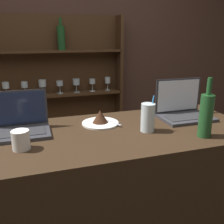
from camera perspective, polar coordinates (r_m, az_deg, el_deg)
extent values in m
cube|color=black|center=(1.61, -2.84, -21.73)|extent=(1.77, 0.68, 1.01)
cube|color=#4C3328|center=(2.68, -11.25, 13.11)|extent=(7.00, 0.06, 2.70)
cube|color=#472D19|center=(2.76, 1.58, 3.21)|extent=(0.03, 0.18, 1.72)
cube|color=#472D19|center=(2.70, -13.59, 2.41)|extent=(1.47, 0.02, 1.72)
cube|color=#472D19|center=(2.73, -12.95, -5.00)|extent=(1.43, 0.18, 0.02)
cube|color=#472D19|center=(2.60, -13.57, 3.82)|extent=(1.43, 0.18, 0.02)
cube|color=#472D19|center=(2.54, -14.25, 13.28)|extent=(1.43, 0.18, 0.02)
cylinder|color=silver|center=(2.60, -22.86, 3.26)|extent=(0.06, 0.06, 0.01)
cylinder|color=silver|center=(2.60, -22.96, 4.16)|extent=(0.01, 0.01, 0.08)
cylinder|color=silver|center=(2.58, -23.14, 5.64)|extent=(0.06, 0.06, 0.06)
cylinder|color=silver|center=(2.59, -19.16, 3.61)|extent=(0.06, 0.06, 0.01)
cylinder|color=silver|center=(2.59, -19.25, 4.49)|extent=(0.01, 0.01, 0.08)
cylinder|color=silver|center=(2.57, -19.39, 5.95)|extent=(0.06, 0.06, 0.06)
cylinder|color=silver|center=(2.59, -15.45, 3.94)|extent=(0.06, 0.06, 0.01)
cylinder|color=silver|center=(2.59, -15.52, 4.80)|extent=(0.01, 0.01, 0.07)
cylinder|color=silver|center=(2.57, -15.64, 6.36)|extent=(0.07, 0.07, 0.07)
cylinder|color=silver|center=(2.60, -11.74, 4.25)|extent=(0.06, 0.06, 0.01)
cylinder|color=silver|center=(2.60, -11.80, 5.11)|extent=(0.01, 0.01, 0.07)
cylinder|color=silver|center=(2.58, -11.88, 6.47)|extent=(0.06, 0.06, 0.05)
cylinder|color=silver|center=(2.63, -8.08, 4.54)|extent=(0.06, 0.06, 0.01)
cylinder|color=silver|center=(2.62, -8.12, 5.39)|extent=(0.01, 0.01, 0.07)
cylinder|color=silver|center=(2.61, -8.18, 6.87)|extent=(0.07, 0.07, 0.06)
cylinder|color=silver|center=(2.66, -4.50, 4.81)|extent=(0.06, 0.06, 0.01)
cylinder|color=silver|center=(2.65, -4.52, 5.68)|extent=(0.01, 0.01, 0.08)
cylinder|color=silver|center=(2.64, -4.55, 7.06)|extent=(0.06, 0.06, 0.05)
cylinder|color=silver|center=(2.70, -1.00, 5.05)|extent=(0.05, 0.05, 0.01)
cylinder|color=silver|center=(2.69, -1.01, 5.87)|extent=(0.01, 0.01, 0.07)
cylinder|color=silver|center=(2.68, -1.02, 7.31)|extent=(0.06, 0.06, 0.07)
cylinder|color=#1E4C23|center=(2.55, -11.54, 16.21)|extent=(0.08, 0.08, 0.22)
cylinder|color=#1E4C23|center=(2.55, -11.75, 19.55)|extent=(0.03, 0.03, 0.07)
cube|color=#333338|center=(1.41, -20.53, -4.64)|extent=(0.32, 0.23, 0.02)
cube|color=#28282B|center=(1.39, -20.59, -4.40)|extent=(0.27, 0.12, 0.00)
cube|color=#333338|center=(1.48, -20.81, 0.83)|extent=(0.32, 0.00, 0.20)
cube|color=#1E2847|center=(1.48, -20.81, 0.80)|extent=(0.30, 0.01, 0.18)
cube|color=#333338|center=(1.64, 16.55, -1.28)|extent=(0.32, 0.22, 0.02)
cube|color=#28282B|center=(1.63, 16.80, -1.04)|extent=(0.27, 0.12, 0.00)
cube|color=#333338|center=(1.69, 14.85, 3.69)|extent=(0.32, 0.00, 0.22)
cube|color=white|center=(1.69, 14.89, 3.67)|extent=(0.30, 0.01, 0.20)
cylinder|color=white|center=(1.49, -2.69, -2.56)|extent=(0.22, 0.22, 0.01)
cone|color=#381E11|center=(1.47, -2.71, -1.00)|extent=(0.09, 0.09, 0.07)
cube|color=#B7B7BC|center=(1.49, -0.29, -2.25)|extent=(0.08, 0.16, 0.00)
cylinder|color=silver|center=(1.37, 8.19, -1.26)|extent=(0.08, 0.08, 0.16)
cylinder|color=#338CD8|center=(1.37, 8.73, -0.36)|extent=(0.04, 0.01, 0.20)
cylinder|color=#1E4C23|center=(1.36, 20.67, -0.89)|extent=(0.07, 0.07, 0.22)
cylinder|color=#1E4C23|center=(1.32, 21.36, 5.49)|extent=(0.02, 0.02, 0.09)
cylinder|color=silver|center=(1.22, -20.13, -6.03)|extent=(0.08, 0.08, 0.09)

